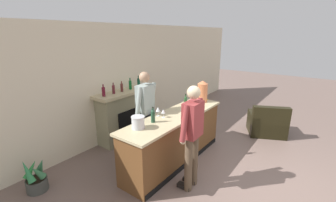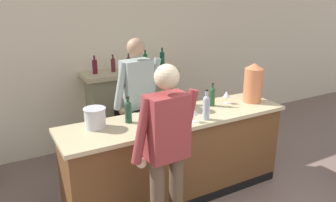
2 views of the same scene
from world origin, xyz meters
name	(u,v)px [view 1 (image 1 of 2)]	position (x,y,z in m)	size (l,w,h in m)	color
ground_plane	(270,190)	(0.00, 0.00, 0.00)	(24.00, 24.00, 0.00)	#6F5A51
wall_back_panel	(117,82)	(0.00, 3.67, 1.38)	(12.00, 0.07, 2.75)	beige
bar_counter	(175,138)	(-0.19, 1.82, 0.50)	(2.65, 0.69, 1.00)	brown
fireplace_stone	(124,115)	(-0.10, 3.41, 0.62)	(1.46, 0.52, 1.51)	gray
armchair_black	(267,125)	(2.25, 0.62, 0.27)	(1.07, 1.11, 0.82)	black
potted_plant_corner	(36,178)	(-2.32, 3.14, 0.23)	(0.38, 0.34, 0.62)	#42453F
person_customer	(192,134)	(-0.72, 1.13, 0.98)	(0.66, 0.32, 1.77)	brown
person_bartender	(146,112)	(-0.44, 2.37, 1.02)	(0.66, 0.33, 1.82)	#323749
copper_dispenser	(202,91)	(0.90, 1.82, 1.25)	(0.24, 0.28, 0.49)	#CA7146
ice_bucket_steel	(138,122)	(-1.10, 1.95, 1.11)	(0.23, 0.23, 0.21)	silver
wine_bottle_burgundy_dark	(186,101)	(0.36, 1.93, 1.13)	(0.07, 0.07, 0.28)	#244B26
wine_bottle_rose_blush	(191,107)	(0.02, 1.59, 1.15)	(0.08, 0.08, 0.34)	#9BA6BB
wine_bottle_cabernet_heavy	(153,115)	(-0.74, 1.92, 1.13)	(0.07, 0.07, 0.29)	#1E412C
wine_glass_back_row	(163,112)	(-0.45, 1.91, 1.12)	(0.08, 0.08, 0.16)	silver
wine_glass_front_left	(191,99)	(0.57, 1.92, 1.12)	(0.08, 0.08, 0.16)	silver
wine_glass_near_bucket	(187,111)	(-0.13, 1.59, 1.11)	(0.08, 0.08, 0.15)	silver
wine_glass_mid_counter	(158,110)	(-0.45, 2.04, 1.13)	(0.09, 0.09, 0.18)	silver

